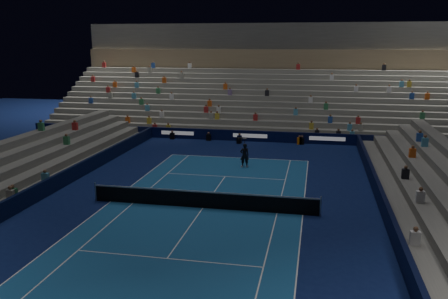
% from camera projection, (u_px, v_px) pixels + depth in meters
% --- Properties ---
extents(ground, '(90.00, 90.00, 0.00)m').
position_uv_depth(ground, '(203.00, 208.00, 26.11)').
color(ground, '#0C1748').
rests_on(ground, ground).
extents(court_surface, '(10.97, 23.77, 0.01)m').
position_uv_depth(court_surface, '(203.00, 208.00, 26.11)').
color(court_surface, '#184F88').
rests_on(court_surface, ground).
extents(sponsor_barrier_far, '(44.00, 0.25, 1.00)m').
position_uv_depth(sponsor_barrier_far, '(250.00, 136.00, 43.69)').
color(sponsor_barrier_far, black).
rests_on(sponsor_barrier_far, ground).
extents(sponsor_barrier_east, '(0.25, 37.00, 1.00)m').
position_uv_depth(sponsor_barrier_east, '(386.00, 212.00, 24.15)').
color(sponsor_barrier_east, black).
rests_on(sponsor_barrier_east, ground).
extents(sponsor_barrier_west, '(0.25, 37.00, 1.00)m').
position_uv_depth(sponsor_barrier_west, '(44.00, 189.00, 27.85)').
color(sponsor_barrier_west, black).
rests_on(sponsor_barrier_west, ground).
extents(grandstand_main, '(44.00, 15.20, 11.20)m').
position_uv_depth(grandstand_main, '(263.00, 94.00, 52.04)').
color(grandstand_main, slate).
rests_on(grandstand_main, ground).
extents(tennis_net, '(12.90, 0.10, 1.10)m').
position_uv_depth(tennis_net, '(203.00, 199.00, 26.00)').
color(tennis_net, '#B2B2B7').
rests_on(tennis_net, ground).
extents(tennis_player, '(0.74, 0.59, 1.78)m').
position_uv_depth(tennis_player, '(245.00, 155.00, 34.52)').
color(tennis_player, black).
rests_on(tennis_player, ground).
extents(broadcast_camera, '(0.44, 0.86, 0.54)m').
position_uv_depth(broadcast_camera, '(239.00, 140.00, 42.80)').
color(broadcast_camera, black).
rests_on(broadcast_camera, ground).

